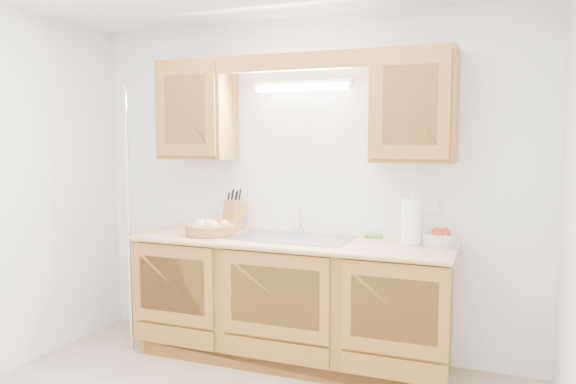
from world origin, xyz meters
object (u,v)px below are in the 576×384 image
at_px(knife_block, 233,215).
at_px(paper_towel, 412,222).
at_px(apple_bowl, 441,239).
at_px(fruit_basket, 210,228).

relative_size(knife_block, paper_towel, 0.91).
bearing_deg(apple_bowl, knife_block, 176.65).
relative_size(fruit_basket, paper_towel, 1.23).
xyz_separation_m(fruit_basket, paper_towel, (1.45, 0.15, 0.10)).
relative_size(fruit_basket, apple_bowl, 1.53).
distance_m(knife_block, paper_towel, 1.38).
xyz_separation_m(paper_towel, apple_bowl, (0.19, -0.01, -0.10)).
relative_size(paper_towel, apple_bowl, 1.25).
bearing_deg(apple_bowl, paper_towel, 176.36).
height_order(paper_towel, apple_bowl, paper_towel).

